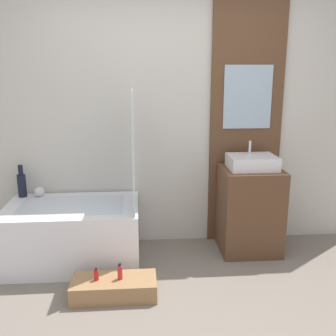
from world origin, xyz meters
The scene contains 12 objects.
ground_plane centered at (0.00, 0.00, 0.00)m, with size 12.00×12.00×0.00m, color slate.
wall_tiled_back centered at (0.00, 1.58, 1.30)m, with size 4.20×0.06×2.60m, color beige.
wall_wood_accent centered at (0.79, 1.53, 1.31)m, with size 0.72×0.04×2.60m.
bathtub centered at (-0.91, 1.14, 0.28)m, with size 1.21×0.78×0.55m.
glass_shower_screen centered at (-0.33, 1.07, 1.08)m, with size 0.01×0.58×1.04m, color silver.
wooden_step_bench centered at (-0.50, 0.51, 0.08)m, with size 0.67×0.30×0.15m, color #997047.
vanity_cabinet centered at (0.79, 1.25, 0.42)m, with size 0.57×0.52×0.84m, color brown.
sink centered at (0.79, 1.25, 0.90)m, with size 0.45×0.35×0.25m.
vase_tall_dark centered at (-1.42, 1.44, 0.68)m, with size 0.08×0.08×0.32m.
vase_round_light centered at (-1.26, 1.43, 0.60)m, with size 0.10×0.10×0.10m, color silver.
bottle_soap_primary centered at (-0.64, 0.51, 0.20)m, with size 0.04×0.04×0.10m.
bottle_soap_secondary centered at (-0.45, 0.51, 0.21)m, with size 0.04×0.04×0.14m.
Camera 1 is at (-0.30, -2.31, 1.76)m, focal length 42.00 mm.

